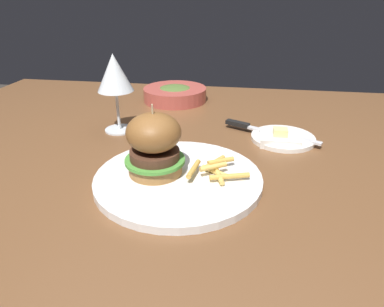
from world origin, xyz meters
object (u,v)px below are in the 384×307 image
Objects in this scene: burger_sandwich at (153,144)px; butter_dish at (280,139)px; main_plate at (178,179)px; bread_plate at (283,138)px; soup_bowl at (175,94)px; wine_glass at (114,75)px; table_knife at (262,130)px.

burger_sandwich is 0.31m from butter_dish.
bread_plate is (0.20, 0.22, -0.00)m from main_plate.
butter_dish is at bearing 39.85° from burger_sandwich.
burger_sandwich is 0.67× the size of soup_bowl.
wine_glass is at bearing -107.88° from soup_bowl.
burger_sandwich is 1.48× the size of butter_dish.
wine_glass is at bearing 123.72° from burger_sandwich.
butter_dish is (0.04, -0.04, -0.00)m from table_knife.
bread_plate is at bearing -40.78° from soup_bowl.
butter_dish reaches higher than bread_plate.
wine_glass is at bearing -176.21° from table_knife.
wine_glass is 0.96× the size of soup_bowl.
table_knife is (0.15, 0.24, 0.01)m from main_plate.
wine_glass is (-0.14, 0.22, 0.07)m from burger_sandwich.
soup_bowl is (-0.29, 0.28, 0.01)m from butter_dish.
soup_bowl is at bearing 137.06° from table_knife.
main_plate is 0.32m from wine_glass.
butter_dish is at bearing -43.92° from soup_bowl.
soup_bowl reaches higher than bread_plate.
main_plate is 3.45× the size of butter_dish.
wine_glass is 0.30m from soup_bowl.
wine_glass reaches higher than butter_dish.
soup_bowl is (-0.06, 0.48, -0.05)m from burger_sandwich.
wine_glass is 2.13× the size of butter_dish.
wine_glass is at bearing -179.98° from bread_plate.
wine_glass is 1.28× the size of bread_plate.
main_plate is at bearing -5.80° from burger_sandwich.
burger_sandwich is at bearing -56.28° from wine_glass.
soup_bowl is at bearing 139.22° from bread_plate.
soup_bowl is at bearing 97.14° from burger_sandwich.
butter_dish is at bearing -114.17° from bread_plate.
main_plate is at bearing -122.19° from table_knife.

